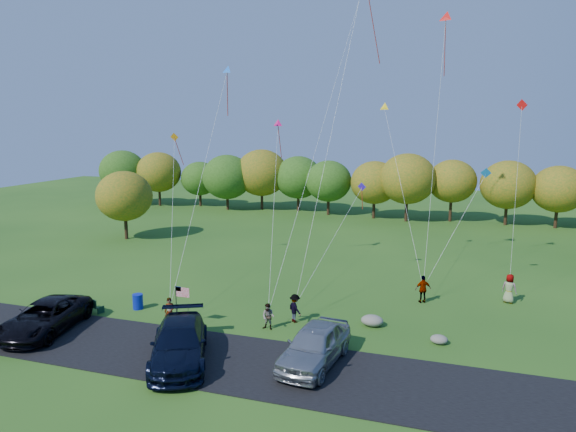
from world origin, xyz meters
name	(u,v)px	position (x,y,z in m)	size (l,w,h in m)	color
ground	(268,332)	(0.00, 0.00, 0.00)	(140.00, 140.00, 0.00)	#275217
asphalt_lane	(240,363)	(0.00, -4.00, 0.03)	(44.00, 6.00, 0.06)	black
treeline	(356,180)	(-1.85, 36.64, 4.78)	(76.20, 27.74, 8.65)	#3D2616
minivan_dark	(45,317)	(-11.88, -3.90, 0.92)	(2.85, 6.19, 1.72)	black
minivan_navy	(179,343)	(-2.87, -4.80, 0.99)	(2.61, 6.43, 1.87)	black
minivan_silver	(315,345)	(3.52, -3.03, 1.02)	(2.27, 5.64, 1.92)	#96989F
flyer_a	(170,312)	(-5.78, -0.80, 0.83)	(0.61, 0.40, 1.67)	#4C4C59
flyer_b	(268,317)	(-0.12, 0.39, 0.77)	(0.74, 0.58, 1.53)	#4C4C59
flyer_c	(295,308)	(0.99, 1.93, 0.85)	(1.10, 0.63, 1.70)	#4C4C59
flyer_d	(423,289)	(7.99, 7.73, 0.92)	(1.07, 0.45, 1.83)	#4C4C59
flyer_e	(509,288)	(13.36, 9.46, 0.96)	(0.94, 0.61, 1.93)	#4C4C59
park_bench	(89,304)	(-11.65, -0.51, 0.53)	(1.74, 0.92, 0.99)	#13341F
trash_barrel	(138,302)	(-9.14, 0.96, 0.48)	(0.64, 0.64, 0.96)	#0A1CA4
flag_assembly	(180,296)	(-5.13, -0.70, 1.79)	(0.89, 0.58, 2.40)	black
boulder_near	(372,321)	(5.44, 2.74, 0.32)	(1.29, 1.01, 0.65)	gray
boulder_far	(439,339)	(9.22, 1.39, 0.24)	(0.92, 0.77, 0.48)	slate
kites_aloft	(360,36)	(2.62, 12.04, 17.73)	(25.79, 8.06, 19.81)	#E71978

